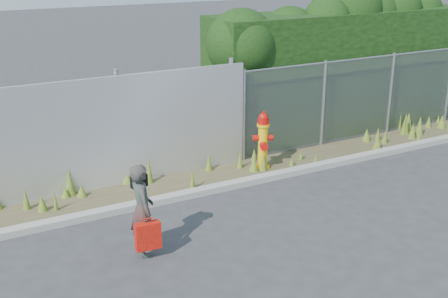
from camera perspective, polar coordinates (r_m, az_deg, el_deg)
name	(u,v)px	position (r m, az deg, el deg)	size (l,w,h in m)	color
ground	(279,226)	(9.66, 5.57, -7.78)	(80.00, 80.00, 0.00)	#333335
curb	(228,186)	(11.02, 0.39, -3.74)	(16.00, 0.22, 0.12)	gray
weed_strip	(250,162)	(12.01, 2.68, -1.33)	(16.00, 1.30, 0.55)	#484029
corrugated_fence	(40,143)	(10.73, -18.22, 0.55)	(8.50, 0.21, 2.30)	silver
chainlink_fence	(358,98)	(14.00, 13.45, 5.02)	(6.50, 0.07, 2.05)	gray
hedge	(340,50)	(14.70, 11.73, 9.81)	(7.55, 2.03, 3.88)	black
fire_hydrant	(263,141)	(11.84, 3.99, 0.78)	(0.43, 0.38, 1.27)	yellow
woman	(142,210)	(8.59, -8.33, -6.11)	(0.53, 0.35, 1.46)	#0D584A
red_tote_bag	(148,236)	(8.53, -7.73, -8.73)	(0.38, 0.14, 0.50)	#9E0F09
black_shoulder_bag	(139,181)	(8.61, -8.63, -3.24)	(0.26, 0.11, 0.19)	black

